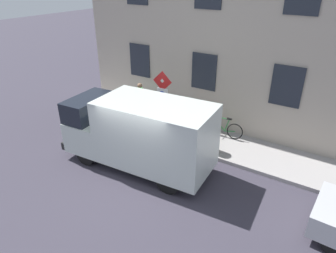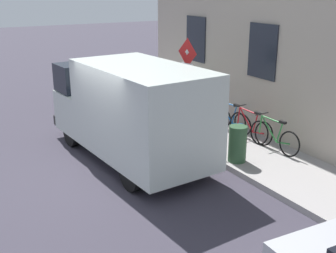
{
  "view_description": "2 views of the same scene",
  "coord_description": "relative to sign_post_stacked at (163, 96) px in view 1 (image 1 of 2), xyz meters",
  "views": [
    {
      "loc": [
        -6.77,
        -5.33,
        6.2
      ],
      "look_at": [
        1.29,
        -0.15,
        1.32
      ],
      "focal_mm": 32.54,
      "sensor_mm": 36.0,
      "label": 1
    },
    {
      "loc": [
        -3.92,
        -8.97,
        4.26
      ],
      "look_at": [
        1.09,
        -0.31,
        0.96
      ],
      "focal_mm": 45.95,
      "sensor_mm": 36.0,
      "label": 2
    }
  ],
  "objects": [
    {
      "name": "ground_plane",
      "position": [
        -2.31,
        -0.74,
        -1.94
      ],
      "size": [
        80.0,
        80.0,
        0.0
      ],
      "primitive_type": "plane",
      "color": "#3A3642"
    },
    {
      "name": "sidewalk_slab",
      "position": [
        0.89,
        -0.74,
        -1.87
      ],
      "size": [
        2.2,
        14.03,
        0.14
      ],
      "primitive_type": "cube",
      "color": "#A19C9A",
      "rests_on": "ground_plane"
    },
    {
      "name": "building_facade",
      "position": [
        2.33,
        -0.74,
        2.01
      ],
      "size": [
        0.75,
        12.03,
        7.9
      ],
      "color": "#B4A797",
      "rests_on": "ground_plane"
    },
    {
      "name": "sign_post_stacked",
      "position": [
        0.0,
        0.0,
        0.0
      ],
      "size": [
        0.17,
        0.56,
        2.68
      ],
      "color": "#474C47",
      "rests_on": "sidewalk_slab"
    },
    {
      "name": "delivery_van",
      "position": [
        -1.9,
        -0.34,
        -0.61
      ],
      "size": [
        2.39,
        5.46,
        2.5
      ],
      "rotation": [
        0.0,
        0.0,
        1.64
      ],
      "color": "silver",
      "rests_on": "ground_plane"
    },
    {
      "name": "bicycle_green",
      "position": [
        1.44,
        -1.96,
        -1.43
      ],
      "size": [
        0.46,
        1.71,
        0.89
      ],
      "rotation": [
        0.0,
        0.0,
        1.63
      ],
      "color": "black",
      "rests_on": "sidewalk_slab"
    },
    {
      "name": "bicycle_red",
      "position": [
        1.44,
        -1.03,
        -1.43
      ],
      "size": [
        0.46,
        1.71,
        0.89
      ],
      "rotation": [
        0.0,
        0.0,
        1.61
      ],
      "color": "black",
      "rests_on": "sidewalk_slab"
    },
    {
      "name": "bicycle_blue",
      "position": [
        1.44,
        -0.1,
        -1.43
      ],
      "size": [
        0.47,
        1.71,
        0.89
      ],
      "rotation": [
        0.0,
        0.0,
        1.7
      ],
      "color": "black",
      "rests_on": "sidewalk_slab"
    },
    {
      "name": "bicycle_purple",
      "position": [
        1.44,
        0.83,
        -1.43
      ],
      "size": [
        0.48,
        1.72,
        0.89
      ],
      "rotation": [
        0.0,
        0.0,
        1.69
      ],
      "color": "black",
      "rests_on": "sidewalk_slab"
    },
    {
      "name": "pedestrian",
      "position": [
        0.93,
        1.83,
        -0.87
      ],
      "size": [
        0.45,
        0.48,
        1.72
      ],
      "rotation": [
        0.0,
        0.0,
        5.64
      ],
      "color": "#262B47",
      "rests_on": "sidewalk_slab"
    },
    {
      "name": "litter_bin",
      "position": [
        0.14,
        -2.08,
        -1.35
      ],
      "size": [
        0.44,
        0.44,
        0.9
      ],
      "primitive_type": "cylinder",
      "color": "#2D5133",
      "rests_on": "sidewalk_slab"
    }
  ]
}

